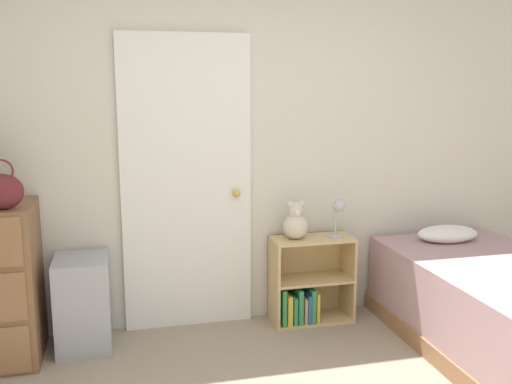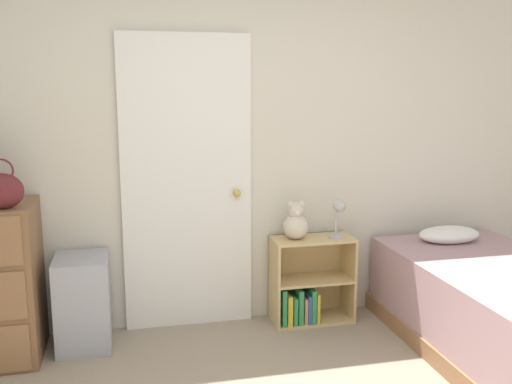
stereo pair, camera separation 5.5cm
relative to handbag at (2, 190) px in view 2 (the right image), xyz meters
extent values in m
cube|color=beige|center=(1.37, 0.47, 0.18)|extent=(10.00, 0.06, 2.55)
cube|color=white|center=(1.11, 0.42, -0.08)|extent=(0.90, 0.04, 2.04)
sphere|color=gold|center=(1.45, 0.38, -0.15)|extent=(0.06, 0.06, 0.06)
ellipsoid|color=#591E23|center=(0.00, 0.00, 0.00)|extent=(0.24, 0.13, 0.21)
torus|color=#591E23|center=(0.00, 0.00, 0.12)|extent=(0.14, 0.01, 0.14)
cube|color=#999EA8|center=(0.39, 0.22, -0.79)|extent=(0.34, 0.40, 0.60)
cube|color=tan|center=(1.69, 0.28, -0.79)|extent=(0.02, 0.28, 0.62)
cube|color=tan|center=(2.26, 0.28, -0.79)|extent=(0.02, 0.28, 0.62)
cube|color=tan|center=(1.98, 0.28, -1.09)|extent=(0.55, 0.28, 0.02)
cube|color=tan|center=(1.98, 0.28, -0.79)|extent=(0.55, 0.28, 0.02)
cube|color=tan|center=(1.98, 0.28, -0.49)|extent=(0.55, 0.28, 0.02)
cube|color=tan|center=(1.98, 0.42, -0.79)|extent=(0.58, 0.01, 0.62)
cube|color=#338C4C|center=(1.74, 0.25, -0.95)|extent=(0.03, 0.21, 0.27)
cube|color=gold|center=(1.78, 0.23, -0.97)|extent=(0.03, 0.16, 0.21)
cube|color=#338C4C|center=(1.82, 0.24, -0.98)|extent=(0.03, 0.18, 0.20)
cube|color=#338C4C|center=(1.86, 0.23, -0.95)|extent=(0.03, 0.17, 0.25)
cube|color=tan|center=(1.90, 0.23, -0.99)|extent=(0.02, 0.16, 0.19)
cube|color=#3359B2|center=(1.93, 0.25, -0.98)|extent=(0.02, 0.20, 0.20)
cube|color=#338C4C|center=(1.96, 0.27, -0.96)|extent=(0.03, 0.23, 0.25)
cube|color=gold|center=(1.99, 0.24, -0.97)|extent=(0.02, 0.18, 0.22)
sphere|color=beige|center=(1.85, 0.28, -0.39)|extent=(0.18, 0.18, 0.18)
sphere|color=beige|center=(1.85, 0.28, -0.27)|extent=(0.11, 0.11, 0.11)
sphere|color=silver|center=(1.85, 0.23, -0.28)|extent=(0.04, 0.04, 0.04)
sphere|color=beige|center=(1.81, 0.28, -0.22)|extent=(0.05, 0.05, 0.05)
sphere|color=beige|center=(1.89, 0.28, -0.22)|extent=(0.05, 0.05, 0.05)
cylinder|color=#B2B2B7|center=(2.14, 0.25, -0.47)|extent=(0.10, 0.10, 0.01)
cylinder|color=#B2B2B7|center=(2.14, 0.25, -0.37)|extent=(0.01, 0.01, 0.19)
sphere|color=#B2B2B7|center=(2.16, 0.24, -0.24)|extent=(0.09, 0.09, 0.09)
cube|color=#996B47|center=(2.98, -0.54, -1.04)|extent=(1.03, 1.93, 0.12)
cube|color=#B28C93|center=(2.98, -0.54, -0.75)|extent=(1.00, 1.87, 0.45)
ellipsoid|color=white|center=(2.98, 0.15, -0.48)|extent=(0.46, 0.28, 0.12)
camera|label=1|loc=(0.64, -3.45, 0.59)|focal=40.00mm
camera|label=2|loc=(0.70, -3.46, 0.59)|focal=40.00mm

